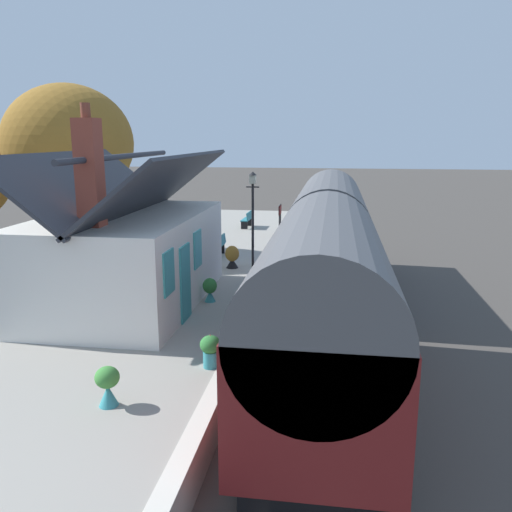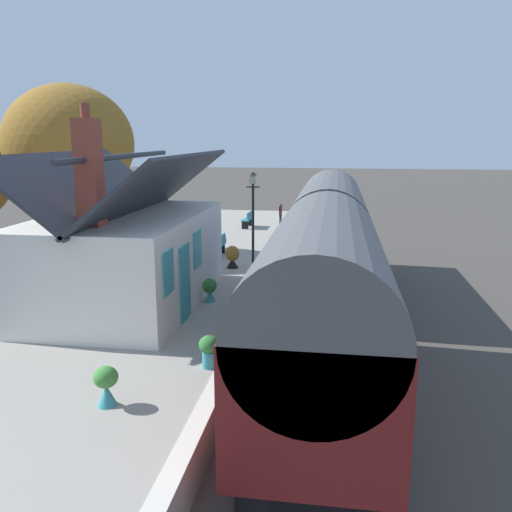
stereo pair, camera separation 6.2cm
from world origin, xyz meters
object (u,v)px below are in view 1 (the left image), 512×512
train (327,259)px  bench_mid_platform (219,245)px  tree_behind_building (68,143)px  planter_bench_left (108,385)px  planter_edge_near (232,257)px  station_building (127,254)px  planter_edge_far (210,289)px  lamp_post_platform (253,201)px  bench_near_building (247,219)px  station_sign_board (280,212)px  planter_by_door (210,349)px

train → bench_mid_platform: (5.88, 4.59, -0.92)m
tree_behind_building → planter_bench_left: bearing=-151.0°
bench_mid_platform → planter_edge_near: bench_mid_platform is taller
station_building → planter_edge_far: (0.44, -2.41, -1.10)m
planter_bench_left → tree_behind_building: tree_behind_building is taller
train → planter_bench_left: 8.02m
bench_mid_platform → planter_edge_near: (-1.90, -0.94, -0.04)m
station_building → lamp_post_platform: 6.04m
station_building → lamp_post_platform: (5.12, -3.02, 1.06)m
train → bench_near_building: 14.04m
bench_near_building → planter_edge_near: size_ratio=1.63×
bench_mid_platform → tree_behind_building: tree_behind_building is taller
lamp_post_platform → station_sign_board: 6.84m
bench_near_building → bench_mid_platform: bearing=179.9°
planter_bench_left → lamp_post_platform: size_ratio=0.21×
bench_near_building → planter_bench_left: bench_near_building is taller
bench_mid_platform → planter_by_door: bench_mid_platform is taller
bench_mid_platform → station_sign_board: station_sign_board is taller
train → bench_near_building: train is taller
planter_bench_left → planter_edge_far: 6.62m
bench_near_building → planter_by_door: bearing=-173.2°
train → station_sign_board: bearing=13.0°
planter_by_door → planter_edge_far: planter_by_door is taller
planter_by_door → station_sign_board: station_sign_board is taller
bench_near_building → planter_bench_left: bearing=-178.1°
lamp_post_platform → station_sign_board: (6.69, -0.36, -1.37)m
planter_bench_left → lamp_post_platform: lamp_post_platform is taller
train → planter_bench_left: size_ratio=23.27×
planter_bench_left → station_sign_board: station_sign_board is taller
station_building → planter_edge_far: bearing=-79.6°
lamp_post_platform → planter_edge_near: bearing=116.4°
train → lamp_post_platform: size_ratio=4.94×
lamp_post_platform → bench_mid_platform: bearing=47.8°
train → lamp_post_platform: 5.36m
planter_bench_left → planter_edge_near: planter_edge_near is taller
train → planter_by_door: 5.62m
planter_edge_near → tree_behind_building: (1.65, 7.22, 4.23)m
station_building → bench_mid_platform: bearing=-11.3°
bench_near_building → planter_edge_near: 9.31m
bench_near_building → tree_behind_building: 10.73m
station_building → planter_by_door: station_building is taller
planter_edge_far → station_sign_board: bearing=-4.9°
planter_bench_left → planter_edge_far: bearing=-3.5°
planter_edge_near → station_sign_board: station_sign_board is taller
lamp_post_platform → station_sign_board: bearing=-3.1°
planter_bench_left → station_sign_board: 18.05m
planter_bench_left → station_sign_board: size_ratio=0.50×
planter_edge_near → station_sign_board: (7.06, -1.11, 0.75)m
train → station_sign_board: 11.34m
train → tree_behind_building: bearing=62.6°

